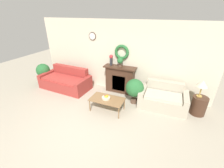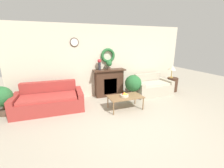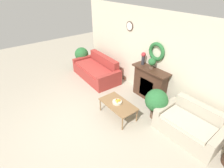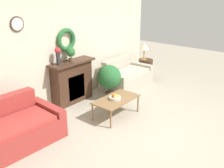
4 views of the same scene
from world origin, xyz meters
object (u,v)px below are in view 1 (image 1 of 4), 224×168
object	(u,v)px
side_table_by_loveseat	(199,106)
loveseat_right	(163,99)
potted_plant_floor_by_loveseat	(135,88)
vase_on_mantel_left	(111,59)
fruit_bowl	(106,97)
table_lamp	(203,84)
potted_plant_on_mantel	(120,61)
fireplace	(120,79)
coffee_table	(107,100)
couch_left	(66,81)
potted_plant_floor_by_couch	(43,71)

from	to	relation	value
side_table_by_loveseat	loveseat_right	bearing A→B (deg)	-179.57
potted_plant_floor_by_loveseat	vase_on_mantel_left	bearing A→B (deg)	152.51
fruit_bowl	table_lamp	size ratio (longest dim) A/B	0.49
potted_plant_on_mantel	vase_on_mantel_left	bearing A→B (deg)	176.92
loveseat_right	potted_plant_on_mantel	size ratio (longest dim) A/B	4.50
fireplace	potted_plant_on_mantel	world-z (taller)	potted_plant_on_mantel
vase_on_mantel_left	potted_plant_on_mantel	distance (m)	0.37
side_table_by_loveseat	fireplace	bearing A→B (deg)	171.64
table_lamp	potted_plant_on_mantel	size ratio (longest dim) A/B	1.56
fruit_bowl	coffee_table	bearing A→B (deg)	-8.01
couch_left	potted_plant_on_mantel	bearing A→B (deg)	16.70
table_lamp	potted_plant_floor_by_couch	xyz separation A→B (m)	(-6.16, -0.15, -0.46)
table_lamp	fruit_bowl	bearing A→B (deg)	-159.74
potted_plant_on_mantel	potted_plant_floor_by_couch	distance (m)	3.55
side_table_by_loveseat	potted_plant_floor_by_loveseat	bearing A→B (deg)	-175.07
fruit_bowl	potted_plant_floor_by_couch	world-z (taller)	potted_plant_floor_by_couch
side_table_by_loveseat	potted_plant_floor_by_couch	size ratio (longest dim) A/B	0.68
fireplace	loveseat_right	bearing A→B (deg)	-13.79
fruit_bowl	loveseat_right	bearing A→B (deg)	29.45
table_lamp	potted_plant_on_mantel	world-z (taller)	potted_plant_on_mantel
table_lamp	vase_on_mantel_left	world-z (taller)	vase_on_mantel_left
table_lamp	vase_on_mantel_left	size ratio (longest dim) A/B	1.32
couch_left	vase_on_mantel_left	xyz separation A→B (m)	(1.82, 0.57, 1.00)
fruit_bowl	fireplace	bearing A→B (deg)	91.33
fireplace	potted_plant_floor_by_couch	world-z (taller)	fireplace
table_lamp	vase_on_mantel_left	xyz separation A→B (m)	(-3.09, 0.37, 0.29)
side_table_by_loveseat	table_lamp	size ratio (longest dim) A/B	1.11
side_table_by_loveseat	table_lamp	world-z (taller)	table_lamp
fireplace	potted_plant_on_mantel	size ratio (longest dim) A/B	3.58
coffee_table	potted_plant_floor_by_couch	world-z (taller)	potted_plant_floor_by_couch
fruit_bowl	potted_plant_floor_by_loveseat	size ratio (longest dim) A/B	0.29
coffee_table	potted_plant_on_mantel	distance (m)	1.61
coffee_table	fruit_bowl	xyz separation A→B (m)	(-0.04, 0.01, 0.08)
table_lamp	potted_plant_on_mantel	xyz separation A→B (m)	(-2.72, 0.35, 0.27)
fireplace	loveseat_right	distance (m)	1.76
table_lamp	potted_plant_floor_by_couch	distance (m)	6.18
vase_on_mantel_left	table_lamp	bearing A→B (deg)	-6.78
couch_left	coffee_table	bearing A→B (deg)	-16.72
couch_left	table_lamp	size ratio (longest dim) A/B	3.90
vase_on_mantel_left	potted_plant_floor_by_loveseat	distance (m)	1.47
loveseat_right	coffee_table	bearing A→B (deg)	-151.18
couch_left	potted_plant_floor_by_couch	world-z (taller)	potted_plant_floor_by_couch
couch_left	vase_on_mantel_left	world-z (taller)	vase_on_mantel_left
potted_plant_on_mantel	coffee_table	bearing A→B (deg)	-86.83
loveseat_right	coffee_table	world-z (taller)	loveseat_right
coffee_table	vase_on_mantel_left	distance (m)	1.70
couch_left	potted_plant_floor_by_loveseat	bearing A→B (deg)	2.25
vase_on_mantel_left	coffee_table	bearing A→B (deg)	-71.90
couch_left	side_table_by_loveseat	xyz separation A→B (m)	(4.97, 0.16, -0.00)
table_lamp	potted_plant_on_mantel	distance (m)	2.76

